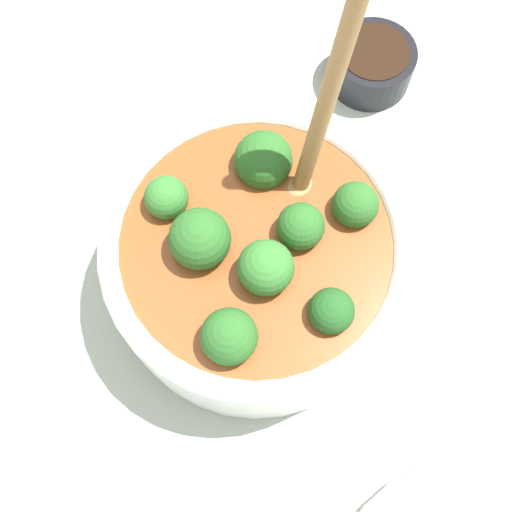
# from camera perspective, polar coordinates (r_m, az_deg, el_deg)

# --- Properties ---
(ground_plane) EXTENTS (4.00, 4.00, 0.00)m
(ground_plane) POSITION_cam_1_polar(r_m,az_deg,el_deg) (0.53, 0.00, -2.21)
(ground_plane) COLOR #ADBCAD
(stew_bowl) EXTENTS (0.23, 0.23, 0.29)m
(stew_bowl) POSITION_cam_1_polar(r_m,az_deg,el_deg) (0.48, 0.03, -0.13)
(stew_bowl) COLOR white
(stew_bowl) RESTS_ON ground_plane
(condiment_bowl) EXTENTS (0.08, 0.08, 0.04)m
(condiment_bowl) POSITION_cam_1_polar(r_m,az_deg,el_deg) (0.62, 10.26, 16.50)
(condiment_bowl) COLOR black
(condiment_bowl) RESTS_ON ground_plane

